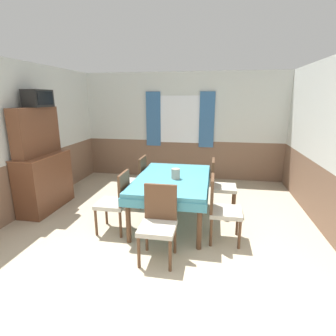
{
  "coord_description": "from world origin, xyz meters",
  "views": [
    {
      "loc": [
        0.79,
        -1.9,
        1.99
      ],
      "look_at": [
        0.07,
        2.1,
        0.9
      ],
      "focal_mm": 28.0,
      "sensor_mm": 36.0,
      "label": 1
    }
  ],
  "objects_px": {
    "tv": "(38,98)",
    "sideboard": "(42,168)",
    "vase": "(176,174)",
    "chair_right_near": "(221,207)",
    "chair_right_far": "(220,184)",
    "chair_left_far": "(136,179)",
    "chair_head_near": "(159,221)",
    "chair_left_near": "(116,200)",
    "dining_table": "(172,183)"
  },
  "relations": [
    {
      "from": "chair_right_far",
      "to": "chair_head_near",
      "type": "bearing_deg",
      "value": -25.59
    },
    {
      "from": "chair_head_near",
      "to": "chair_left_near",
      "type": "relative_size",
      "value": 1.0
    },
    {
      "from": "dining_table",
      "to": "chair_right_far",
      "type": "distance_m",
      "value": 0.94
    },
    {
      "from": "chair_head_near",
      "to": "chair_right_far",
      "type": "xyz_separation_m",
      "value": [
        0.77,
        1.61,
        0.0
      ]
    },
    {
      "from": "tv",
      "to": "chair_head_near",
      "type": "bearing_deg",
      "value": -27.86
    },
    {
      "from": "dining_table",
      "to": "vase",
      "type": "height_order",
      "value": "vase"
    },
    {
      "from": "chair_left_far",
      "to": "vase",
      "type": "height_order",
      "value": "chair_left_far"
    },
    {
      "from": "chair_head_near",
      "to": "vase",
      "type": "distance_m",
      "value": 1.07
    },
    {
      "from": "chair_left_far",
      "to": "tv",
      "type": "distance_m",
      "value": 2.2
    },
    {
      "from": "tv",
      "to": "vase",
      "type": "relative_size",
      "value": 3.13
    },
    {
      "from": "chair_head_near",
      "to": "vase",
      "type": "xyz_separation_m",
      "value": [
        0.06,
        1.02,
        0.32
      ]
    },
    {
      "from": "dining_table",
      "to": "tv",
      "type": "height_order",
      "value": "tv"
    },
    {
      "from": "dining_table",
      "to": "chair_left_near",
      "type": "bearing_deg",
      "value": -145.91
    },
    {
      "from": "chair_left_near",
      "to": "tv",
      "type": "relative_size",
      "value": 1.86
    },
    {
      "from": "dining_table",
      "to": "vase",
      "type": "distance_m",
      "value": 0.2
    },
    {
      "from": "sideboard",
      "to": "vase",
      "type": "bearing_deg",
      "value": -3.3
    },
    {
      "from": "chair_right_far",
      "to": "sideboard",
      "type": "relative_size",
      "value": 0.51
    },
    {
      "from": "sideboard",
      "to": "chair_head_near",
      "type": "bearing_deg",
      "value": -25.98
    },
    {
      "from": "chair_left_far",
      "to": "chair_right_far",
      "type": "height_order",
      "value": "same"
    },
    {
      "from": "chair_right_near",
      "to": "chair_head_near",
      "type": "bearing_deg",
      "value": -53.7
    },
    {
      "from": "vase",
      "to": "chair_right_far",
      "type": "bearing_deg",
      "value": 39.62
    },
    {
      "from": "chair_right_near",
      "to": "chair_right_far",
      "type": "relative_size",
      "value": 1.0
    },
    {
      "from": "sideboard",
      "to": "chair_left_far",
      "type": "bearing_deg",
      "value": 15.5
    },
    {
      "from": "chair_head_near",
      "to": "chair_right_near",
      "type": "relative_size",
      "value": 1.0
    },
    {
      "from": "chair_left_near",
      "to": "sideboard",
      "type": "xyz_separation_m",
      "value": [
        -1.61,
        0.6,
        0.27
      ]
    },
    {
      "from": "chair_head_near",
      "to": "chair_left_near",
      "type": "xyz_separation_m",
      "value": [
        -0.77,
        0.57,
        0.0
      ]
    },
    {
      "from": "tv",
      "to": "sideboard",
      "type": "bearing_deg",
      "value": -102.01
    },
    {
      "from": "dining_table",
      "to": "tv",
      "type": "bearing_deg",
      "value": 176.07
    },
    {
      "from": "chair_left_far",
      "to": "tv",
      "type": "xyz_separation_m",
      "value": [
        -1.59,
        -0.36,
        1.47
      ]
    },
    {
      "from": "chair_left_near",
      "to": "chair_right_far",
      "type": "height_order",
      "value": "same"
    },
    {
      "from": "chair_right_near",
      "to": "sideboard",
      "type": "height_order",
      "value": "sideboard"
    },
    {
      "from": "tv",
      "to": "vase",
      "type": "distance_m",
      "value": 2.69
    },
    {
      "from": "chair_left_far",
      "to": "chair_right_far",
      "type": "xyz_separation_m",
      "value": [
        1.54,
        0.0,
        0.0
      ]
    },
    {
      "from": "dining_table",
      "to": "chair_head_near",
      "type": "bearing_deg",
      "value": -90.0
    },
    {
      "from": "chair_right_far",
      "to": "dining_table",
      "type": "bearing_deg",
      "value": -55.91
    },
    {
      "from": "chair_right_near",
      "to": "vase",
      "type": "height_order",
      "value": "chair_right_near"
    },
    {
      "from": "chair_left_near",
      "to": "chair_right_near",
      "type": "relative_size",
      "value": 1.0
    },
    {
      "from": "sideboard",
      "to": "tv",
      "type": "height_order",
      "value": "tv"
    },
    {
      "from": "sideboard",
      "to": "vase",
      "type": "xyz_separation_m",
      "value": [
        2.44,
        -0.14,
        0.06
      ]
    },
    {
      "from": "tv",
      "to": "chair_left_near",
      "type": "bearing_deg",
      "value": -23.22
    },
    {
      "from": "chair_left_near",
      "to": "tv",
      "type": "xyz_separation_m",
      "value": [
        -1.59,
        0.68,
        1.47
      ]
    },
    {
      "from": "chair_head_near",
      "to": "chair_right_far",
      "type": "height_order",
      "value": "same"
    },
    {
      "from": "dining_table",
      "to": "vase",
      "type": "bearing_deg",
      "value": -48.09
    },
    {
      "from": "chair_right_near",
      "to": "vase",
      "type": "relative_size",
      "value": 5.84
    },
    {
      "from": "chair_right_far",
      "to": "chair_left_far",
      "type": "bearing_deg",
      "value": -90.0
    },
    {
      "from": "chair_right_near",
      "to": "tv",
      "type": "distance_m",
      "value": 3.53
    },
    {
      "from": "chair_right_near",
      "to": "sideboard",
      "type": "distance_m",
      "value": 3.22
    },
    {
      "from": "chair_left_far",
      "to": "chair_right_far",
      "type": "distance_m",
      "value": 1.54
    },
    {
      "from": "dining_table",
      "to": "chair_left_near",
      "type": "xyz_separation_m",
      "value": [
        -0.77,
        -0.52,
        -0.14
      ]
    },
    {
      "from": "dining_table",
      "to": "chair_left_far",
      "type": "distance_m",
      "value": 0.94
    }
  ]
}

